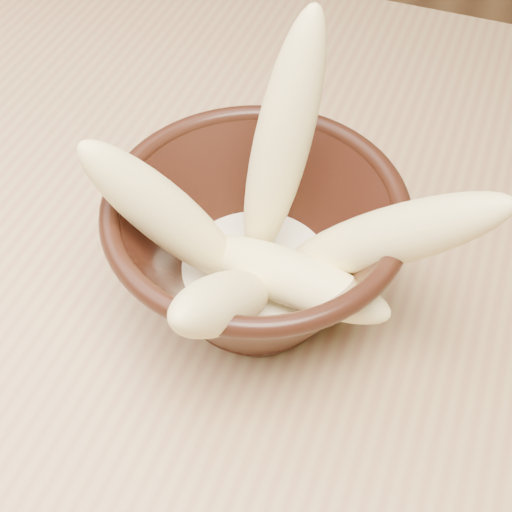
{
  "coord_description": "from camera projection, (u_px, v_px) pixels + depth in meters",
  "views": [
    {
      "loc": [
        0.15,
        -0.31,
        1.16
      ],
      "look_at": [
        0.04,
        -0.03,
        0.8
      ],
      "focal_mm": 50.0,
      "sensor_mm": 36.0,
      "label": 1
    }
  ],
  "objects": [
    {
      "name": "table",
      "position": [
        222.0,
        317.0,
        0.6
      ],
      "size": [
        1.2,
        0.8,
        0.75
      ],
      "color": "tan",
      "rests_on": "ground"
    },
    {
      "name": "banana_left",
      "position": [
        167.0,
        215.0,
        0.43
      ],
      "size": [
        0.12,
        0.08,
        0.14
      ],
      "primitive_type": "ellipsoid",
      "rotation": [
        0.61,
        0.0,
        -1.14
      ],
      "color": "#FBEE94",
      "rests_on": "bowl"
    },
    {
      "name": "banana_upright",
      "position": [
        282.0,
        143.0,
        0.44
      ],
      "size": [
        0.06,
        0.09,
        0.18
      ],
      "primitive_type": "ellipsoid",
      "rotation": [
        0.3,
        0.0,
        2.79
      ],
      "color": "#FBEE94",
      "rests_on": "bowl"
    },
    {
      "name": "banana_across",
      "position": [
        290.0,
        278.0,
        0.44
      ],
      "size": [
        0.14,
        0.06,
        0.04
      ],
      "primitive_type": "ellipsoid",
      "rotation": [
        1.5,
        0.0,
        1.42
      ],
      "color": "#FBEE94",
      "rests_on": "bowl"
    },
    {
      "name": "bowl",
      "position": [
        256.0,
        247.0,
        0.46
      ],
      "size": [
        0.19,
        0.19,
        0.1
      ],
      "rotation": [
        0.0,
        0.0,
        -0.29
      ],
      "color": "black",
      "rests_on": "table"
    },
    {
      "name": "banana_front",
      "position": [
        224.0,
        302.0,
        0.4
      ],
      "size": [
        0.04,
        0.12,
        0.12
      ],
      "primitive_type": "ellipsoid",
      "rotation": [
        0.82,
        0.0,
        -0.08
      ],
      "color": "#FBEE94",
      "rests_on": "bowl"
    },
    {
      "name": "milk_puddle",
      "position": [
        256.0,
        272.0,
        0.48
      ],
      "size": [
        0.11,
        0.11,
        0.01
      ],
      "primitive_type": "cylinder",
      "color": "#FDF2CB",
      "rests_on": "bowl"
    },
    {
      "name": "banana_right",
      "position": [
        386.0,
        238.0,
        0.42
      ],
      "size": [
        0.15,
        0.05,
        0.14
      ],
      "primitive_type": "ellipsoid",
      "rotation": [
        0.8,
        0.0,
        1.44
      ],
      "color": "#FBEE94",
      "rests_on": "bowl"
    }
  ]
}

